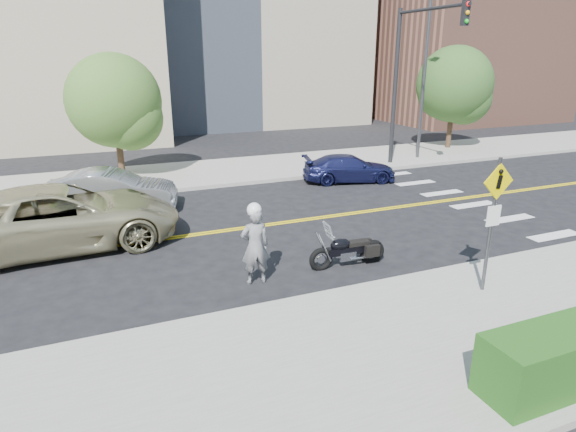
% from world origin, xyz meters
% --- Properties ---
extents(ground_plane, '(120.00, 120.00, 0.00)m').
position_xyz_m(ground_plane, '(0.00, 0.00, 0.00)').
color(ground_plane, black).
rests_on(ground_plane, ground).
extents(sidewalk_near, '(60.00, 5.00, 0.15)m').
position_xyz_m(sidewalk_near, '(0.00, -7.50, 0.07)').
color(sidewalk_near, '#9E9B91').
rests_on(sidewalk_near, ground_plane).
extents(sidewalk_far, '(60.00, 5.00, 0.15)m').
position_xyz_m(sidewalk_far, '(0.00, 7.50, 0.07)').
color(sidewalk_far, '#9E9B91').
rests_on(sidewalk_far, ground_plane).
extents(building_right, '(14.00, 12.00, 12.00)m').
position_xyz_m(building_right, '(26.00, 20.00, 6.00)').
color(building_right, '#8C5947').
rests_on(building_right, ground_plane).
extents(lamp_post, '(0.16, 0.16, 8.00)m').
position_xyz_m(lamp_post, '(12.00, 6.50, 4.15)').
color(lamp_post, '#4C4C51').
rests_on(lamp_post, sidewalk_far).
extents(traffic_light, '(0.28, 4.50, 7.00)m').
position_xyz_m(traffic_light, '(10.00, 5.08, 4.67)').
color(traffic_light, black).
rests_on(traffic_light, sidewalk_far).
extents(pedestrian_sign, '(0.78, 0.08, 3.00)m').
position_xyz_m(pedestrian_sign, '(4.20, -6.31, 1.96)').
color(pedestrian_sign, '#4C4C51').
rests_on(pedestrian_sign, sidewalk_near).
extents(motorcyclist, '(0.71, 0.49, 1.99)m').
position_xyz_m(motorcyclist, '(-0.29, -3.75, 0.99)').
color(motorcyclist, silver).
rests_on(motorcyclist, ground).
extents(motorcycle, '(2.05, 0.73, 1.23)m').
position_xyz_m(motorcycle, '(2.20, -3.73, 0.61)').
color(motorcycle, black).
rests_on(motorcycle, ground).
extents(suv, '(6.52, 3.27, 1.77)m').
position_xyz_m(suv, '(-4.54, 0.42, 0.89)').
color(suv, tan).
rests_on(suv, ground).
extents(parked_car_silver, '(4.61, 2.52, 1.44)m').
position_xyz_m(parked_car_silver, '(-3.09, 3.41, 0.72)').
color(parked_car_silver, '#929599').
rests_on(parked_car_silver, ground).
extents(parked_car_blue, '(4.21, 2.51, 1.14)m').
position_xyz_m(parked_car_blue, '(6.54, 3.94, 0.57)').
color(parked_car_blue, '#191D4D').
rests_on(parked_car_blue, ground).
extents(tree_far_a, '(3.87, 3.87, 5.29)m').
position_xyz_m(tree_far_a, '(-2.42, 7.99, 3.35)').
color(tree_far_a, '#382619').
rests_on(tree_far_a, ground).
extents(tree_far_b, '(4.12, 4.12, 5.70)m').
position_xyz_m(tree_far_b, '(15.36, 8.17, 3.63)').
color(tree_far_b, '#382619').
rests_on(tree_far_b, ground).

